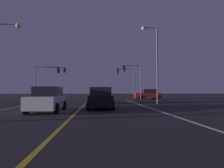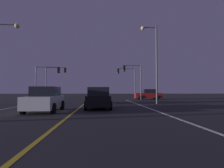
{
  "view_description": "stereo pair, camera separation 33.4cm",
  "coord_description": "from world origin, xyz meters",
  "views": [
    {
      "loc": [
        1.44,
        0.87,
        1.41
      ],
      "look_at": [
        3.41,
        28.75,
        2.41
      ],
      "focal_mm": 30.98,
      "sensor_mm": 36.0,
      "label": 1
    },
    {
      "loc": [
        1.77,
        0.87,
        1.41
      ],
      "look_at": [
        3.41,
        28.75,
        2.41
      ],
      "focal_mm": 30.98,
      "sensor_mm": 36.0,
      "label": 2
    }
  ],
  "objects": [
    {
      "name": "car_crossing_side",
      "position": [
        9.64,
        32.38,
        0.82
      ],
      "size": [
        4.3,
        2.02,
        1.7
      ],
      "rotation": [
        0.0,
        0.0,
        3.14
      ],
      "color": "black",
      "rests_on": "ground"
    },
    {
      "name": "traffic_light_far_right",
      "position": [
        6.47,
        36.09,
        4.13
      ],
      "size": [
        3.36,
        0.36,
        5.56
      ],
      "rotation": [
        0.0,
        0.0,
        3.14
      ],
      "color": "#4C4C51",
      "rests_on": "ground"
    },
    {
      "name": "car_lead_same_lane",
      "position": [
        1.6,
        16.28,
        0.82
      ],
      "size": [
        2.02,
        4.3,
        1.7
      ],
      "rotation": [
        0.0,
        0.0,
        1.57
      ],
      "color": "black",
      "rests_on": "ground"
    },
    {
      "name": "traffic_light_far_left",
      "position": [
        -6.32,
        36.09,
        4.23
      ],
      "size": [
        3.69,
        0.36,
        5.67
      ],
      "color": "#4C4C51",
      "rests_on": "ground"
    },
    {
      "name": "traffic_light_near_right",
      "position": [
        6.68,
        30.59,
        4.01
      ],
      "size": [
        2.92,
        0.36,
        5.41
      ],
      "rotation": [
        0.0,
        0.0,
        3.14
      ],
      "color": "#4C4C51",
      "rests_on": "ground"
    },
    {
      "name": "lane_center_divider",
      "position": [
        0.0,
        12.05,
        0.0
      ],
      "size": [
        0.16,
        36.09,
        0.01
      ],
      "primitive_type": "cube",
      "color": "gold",
      "rests_on": "ground"
    },
    {
      "name": "lane_edge_right",
      "position": [
        5.69,
        12.05,
        0.0
      ],
      "size": [
        0.16,
        36.09,
        0.01
      ],
      "primitive_type": "cube",
      "color": "silver",
      "rests_on": "ground"
    },
    {
      "name": "car_ahead_far",
      "position": [
        1.76,
        22.81,
        0.82
      ],
      "size": [
        2.02,
        4.3,
        1.7
      ],
      "rotation": [
        0.0,
        0.0,
        1.57
      ],
      "color": "black",
      "rests_on": "ground"
    },
    {
      "name": "car_oncoming",
      "position": [
        -2.0,
        14.25,
        0.82
      ],
      "size": [
        2.02,
        4.3,
        1.7
      ],
      "rotation": [
        0.0,
        0.0,
        -1.57
      ],
      "color": "black",
      "rests_on": "ground"
    },
    {
      "name": "traffic_light_near_left",
      "position": [
        -6.22,
        30.59,
        3.82
      ],
      "size": [
        3.72,
        0.36,
        5.08
      ],
      "color": "#4C4C51",
      "rests_on": "ground"
    },
    {
      "name": "street_lamp_right_far",
      "position": [
        7.52,
        21.61,
        5.35
      ],
      "size": [
        1.83,
        0.44,
        8.54
      ],
      "rotation": [
        0.0,
        0.0,
        3.14
      ],
      "color": "#4C4C51",
      "rests_on": "ground"
    }
  ]
}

